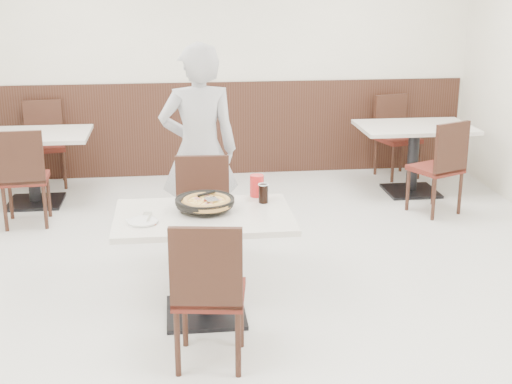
{
  "coord_description": "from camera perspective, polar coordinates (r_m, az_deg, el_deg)",
  "views": [
    {
      "loc": [
        -0.51,
        -4.78,
        2.31
      ],
      "look_at": [
        0.02,
        -0.3,
        0.92
      ],
      "focal_mm": 50.0,
      "sensor_mm": 36.0,
      "label": 1
    }
  ],
  "objects": [
    {
      "name": "bg_table_right",
      "position": [
        7.92,
        12.43,
        2.57
      ],
      "size": [
        1.22,
        0.82,
        0.75
      ],
      "primitive_type": null,
      "rotation": [
        0.0,
        0.0,
        -0.02
      ],
      "color": "silver",
      "rests_on": "floor"
    },
    {
      "name": "pizza",
      "position": [
        4.85,
        -3.98,
        -0.94
      ],
      "size": [
        0.38,
        0.38,
        0.02
      ],
      "primitive_type": "cylinder",
      "rotation": [
        0.0,
        0.0,
        0.09
      ],
      "color": "#B98A41",
      "rests_on": "pizza_pan"
    },
    {
      "name": "fork",
      "position": [
        4.75,
        -8.53,
        -2.02
      ],
      "size": [
        0.04,
        0.17,
        0.0
      ],
      "primitive_type": "cube",
      "rotation": [
        0.0,
        0.0,
        -0.11
      ],
      "color": "silver",
      "rests_on": "side_plate"
    },
    {
      "name": "bg_chair_right_far",
      "position": [
        8.5,
        11.32,
        4.31
      ],
      "size": [
        0.52,
        0.52,
        0.95
      ],
      "primitive_type": null,
      "rotation": [
        0.0,
        0.0,
        3.43
      ],
      "color": "black",
      "rests_on": "floor"
    },
    {
      "name": "diner_person",
      "position": [
        5.94,
        -4.57,
        3.28
      ],
      "size": [
        0.68,
        0.48,
        1.79
      ],
      "primitive_type": "imported",
      "rotation": [
        0.0,
        0.0,
        3.22
      ],
      "color": "silver",
      "rests_on": "floor"
    },
    {
      "name": "pizza_pan",
      "position": [
        4.89,
        -4.11,
        -1.02
      ],
      "size": [
        0.43,
        0.43,
        0.01
      ],
      "primitive_type": "cylinder",
      "rotation": [
        0.0,
        0.0,
        0.09
      ],
      "color": "black",
      "rests_on": "trivet"
    },
    {
      "name": "main_table",
      "position": [
        4.97,
        -4.11,
        -5.88
      ],
      "size": [
        1.27,
        0.91,
        0.75
      ],
      "primitive_type": null,
      "rotation": [
        0.0,
        0.0,
        0.09
      ],
      "color": "silver",
      "rests_on": "floor"
    },
    {
      "name": "cola_glass",
      "position": [
        5.04,
        0.59,
        -0.15
      ],
      "size": [
        0.07,
        0.07,
        0.13
      ],
      "primitive_type": "cylinder",
      "rotation": [
        0.0,
        0.0,
        0.09
      ],
      "color": "black",
      "rests_on": "main_table"
    },
    {
      "name": "wainscot_back",
      "position": [
        8.46,
        -3.19,
        5.08
      ],
      "size": [
        5.9,
        0.03,
        1.1
      ],
      "primitive_type": "cube",
      "color": "black",
      "rests_on": "floor"
    },
    {
      "name": "red_cup",
      "position": [
        5.18,
        0.07,
        0.51
      ],
      "size": [
        0.11,
        0.11,
        0.16
      ],
      "primitive_type": "cylinder",
      "rotation": [
        0.0,
        0.0,
        0.09
      ],
      "color": "red",
      "rests_on": "main_table"
    },
    {
      "name": "bg_chair_left_near",
      "position": [
        7.07,
        -18.01,
        1.21
      ],
      "size": [
        0.45,
        0.45,
        0.95
      ],
      "primitive_type": null,
      "rotation": [
        0.0,
        0.0,
        0.06
      ],
      "color": "black",
      "rests_on": "floor"
    },
    {
      "name": "side_plate",
      "position": [
        4.71,
        -9.05,
        -2.35
      ],
      "size": [
        0.22,
        0.22,
        0.01
      ],
      "primitive_type": "cylinder",
      "rotation": [
        0.0,
        0.0,
        0.09
      ],
      "color": "silver",
      "rests_on": "napkin"
    },
    {
      "name": "napkin",
      "position": [
        4.73,
        -9.25,
        -2.36
      ],
      "size": [
        0.2,
        0.2,
        0.0
      ],
      "primitive_type": "cube",
      "rotation": [
        0.0,
        0.0,
        0.23
      ],
      "color": "white",
      "rests_on": "main_table"
    },
    {
      "name": "wall_back",
      "position": [
        8.34,
        -3.3,
        10.83
      ],
      "size": [
        6.0,
        0.04,
        2.8
      ],
      "primitive_type": "cube",
      "color": "beige",
      "rests_on": "floor"
    },
    {
      "name": "bg_chair_left_far",
      "position": [
        8.3,
        -16.5,
        3.63
      ],
      "size": [
        0.49,
        0.49,
        0.95
      ],
      "primitive_type": null,
      "rotation": [
        0.0,
        0.0,
        3.32
      ],
      "color": "black",
      "rests_on": "floor"
    },
    {
      "name": "chair_near",
      "position": [
        4.35,
        -3.73,
        -7.88
      ],
      "size": [
        0.48,
        0.48,
        0.95
      ],
      "primitive_type": null,
      "rotation": [
        0.0,
        0.0,
        -0.15
      ],
      "color": "black",
      "rests_on": "floor"
    },
    {
      "name": "pizza_server",
      "position": [
        4.84,
        -3.58,
        -0.57
      ],
      "size": [
        0.1,
        0.12,
        0.0
      ],
      "primitive_type": "cube",
      "rotation": [
        0.0,
        0.0,
        0.27
      ],
      "color": "silver",
      "rests_on": "pizza"
    },
    {
      "name": "chair_far",
      "position": [
        5.52,
        -4.28,
        -2.36
      ],
      "size": [
        0.45,
        0.45,
        0.95
      ],
      "primitive_type": null,
      "rotation": [
        0.0,
        0.0,
        3.08
      ],
      "color": "black",
      "rests_on": "floor"
    },
    {
      "name": "trivet",
      "position": [
        4.89,
        -3.8,
        -1.33
      ],
      "size": [
        0.15,
        0.15,
        0.04
      ],
      "primitive_type": "cylinder",
      "rotation": [
        0.0,
        0.0,
        0.09
      ],
      "color": "black",
      "rests_on": "main_table"
    },
    {
      "name": "bg_table_left",
      "position": [
        7.71,
        -17.43,
        1.78
      ],
      "size": [
        1.22,
        0.84,
        0.75
      ],
      "primitive_type": null,
      "rotation": [
        0.0,
        0.0,
        0.03
      ],
      "color": "silver",
      "rests_on": "floor"
    },
    {
      "name": "bg_chair_right_near",
      "position": [
        7.29,
        14.18,
        1.99
      ],
      "size": [
        0.56,
        0.56,
        0.95
      ],
      "primitive_type": null,
      "rotation": [
        0.0,
        0.0,
        0.43
      ],
      "color": "black",
      "rests_on": "floor"
    },
    {
      "name": "floor",
      "position": [
        5.33,
        -0.64,
        -8.57
      ],
      "size": [
        7.0,
        7.0,
        0.0
      ],
      "primitive_type": "plane",
      "color": "#BCBCB7",
      "rests_on": "ground"
    }
  ]
}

